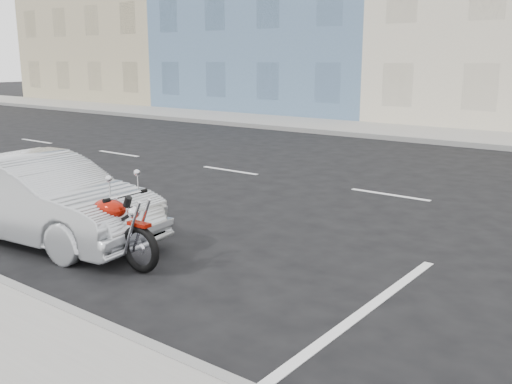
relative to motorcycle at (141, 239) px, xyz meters
The scene contains 6 objects.
ground 6.25m from the motorcycle, 64.91° to the left, with size 120.00×120.00×0.00m, color black.
sidewalk_far 14.54m from the motorcycle, 99.32° to the left, with size 80.00×3.40×0.15m, color gray.
curb_far 12.87m from the motorcycle, 100.55° to the left, with size 80.00×0.12×0.16m, color gray.
bldg_far_west 32.53m from the motorcycle, 136.78° to the left, with size 12.00×12.00×12.00m, color tan.
motorcycle is the anchor object (origin of this frame).
sedan_silver 2.11m from the motorcycle, behind, with size 1.30×3.72×1.23m, color #B3B7BB.
Camera 1 is at (2.42, -9.99, 2.54)m, focal length 40.00 mm.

